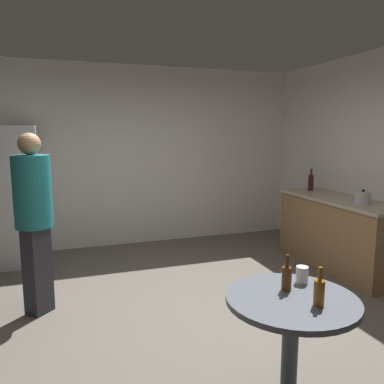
{
  "coord_description": "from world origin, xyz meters",
  "views": [
    {
      "loc": [
        -1.04,
        -3.17,
        1.72
      ],
      "look_at": [
        0.3,
        0.7,
        1.08
      ],
      "focal_mm": 35.79,
      "sensor_mm": 36.0,
      "label": 1
    }
  ],
  "objects": [
    {
      "name": "plastic_cup_white",
      "position": [
        0.43,
        -1.14,
        0.79
      ],
      "size": [
        0.08,
        0.08,
        0.11
      ],
      "primitive_type": "cylinder",
      "color": "white",
      "rests_on": "foreground_table"
    },
    {
      "name": "foreground_table",
      "position": [
        0.24,
        -1.31,
        0.63
      ],
      "size": [
        0.8,
        0.8,
        0.73
      ],
      "color": "#4C515B",
      "rests_on": "ground_plane"
    },
    {
      "name": "wine_bottle_on_counter",
      "position": [
        2.31,
        1.35,
        1.02
      ],
      "size": [
        0.08,
        0.08,
        0.31
      ],
      "color": "#3F141E",
      "rests_on": "kitchen_counter"
    },
    {
      "name": "refrigerator",
      "position": [
        -1.66,
        2.2,
        0.9
      ],
      "size": [
        0.7,
        0.68,
        1.8
      ],
      "color": "silver",
      "rests_on": "ground_plane"
    },
    {
      "name": "kitchen_counter",
      "position": [
        2.28,
        0.69,
        0.45
      ],
      "size": [
        0.64,
        1.83,
        0.9
      ],
      "color": "olive",
      "rests_on": "ground_plane"
    },
    {
      "name": "ground_plane",
      "position": [
        0.0,
        0.0,
        -0.05
      ],
      "size": [
        5.2,
        5.2,
        0.1
      ],
      "primitive_type": "cube",
      "color": "#5B544C"
    },
    {
      "name": "beer_bottle_amber",
      "position": [
        0.32,
        -1.46,
        0.82
      ],
      "size": [
        0.06,
        0.06,
        0.23
      ],
      "color": "#8C5919",
      "rests_on": "foreground_table"
    },
    {
      "name": "wall_back",
      "position": [
        0.0,
        2.63,
        1.35
      ],
      "size": [
        5.32,
        0.06,
        2.7
      ],
      "primitive_type": "cube",
      "color": "silver",
      "rests_on": "ground_plane"
    },
    {
      "name": "beer_bottle_brown",
      "position": [
        0.27,
        -1.21,
        0.82
      ],
      "size": [
        0.06,
        0.06,
        0.23
      ],
      "color": "#593314",
      "rests_on": "foreground_table"
    },
    {
      "name": "kettle",
      "position": [
        2.23,
        0.28,
        0.97
      ],
      "size": [
        0.24,
        0.17,
        0.18
      ],
      "color": "#B2B2B7",
      "rests_on": "kitchen_counter"
    },
    {
      "name": "person_in_teal_shirt",
      "position": [
        -1.29,
        0.59,
        1.01
      ],
      "size": [
        0.48,
        0.48,
        1.71
      ],
      "rotation": [
        0.0,
        0.0,
        -0.79
      ],
      "color": "#2D2D38",
      "rests_on": "ground_plane"
    }
  ]
}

